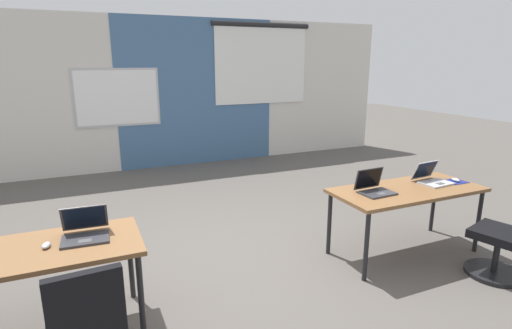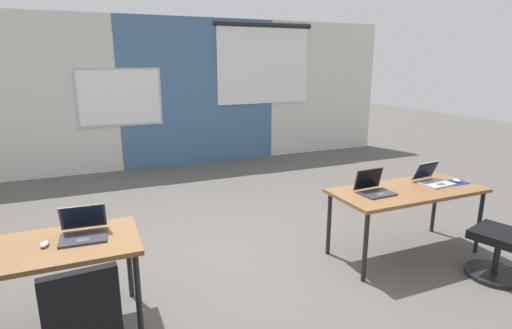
% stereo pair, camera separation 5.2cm
% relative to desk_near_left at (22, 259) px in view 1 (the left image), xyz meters
% --- Properties ---
extents(ground_plane, '(24.00, 24.00, 0.00)m').
position_rel_desk_near_left_xyz_m(ground_plane, '(1.75, 0.60, -0.66)').
color(ground_plane, '#56514C').
extents(back_wall_assembly, '(10.00, 0.27, 2.80)m').
position_rel_desk_near_left_xyz_m(back_wall_assembly, '(1.79, 4.80, 0.75)').
color(back_wall_assembly, silver).
rests_on(back_wall_assembly, ground).
extents(desk_near_left, '(1.60, 0.70, 0.72)m').
position_rel_desk_near_left_xyz_m(desk_near_left, '(0.00, 0.00, 0.00)').
color(desk_near_left, brown).
rests_on(desk_near_left, ground).
extents(desk_near_right, '(1.60, 0.70, 0.72)m').
position_rel_desk_near_left_xyz_m(desk_near_right, '(3.50, 0.00, 0.00)').
color(desk_near_right, brown).
rests_on(desk_near_right, ground).
extents(laptop_near_left_inner, '(0.35, 0.34, 0.22)m').
position_rel_desk_near_left_xyz_m(laptop_near_left_inner, '(0.42, 0.06, 0.11)').
color(laptop_near_left_inner, '#333338').
rests_on(laptop_near_left_inner, desk_near_left).
extents(mouse_near_left_inner, '(0.07, 0.11, 0.03)m').
position_rel_desk_near_left_xyz_m(mouse_near_left_inner, '(0.16, -0.00, 0.08)').
color(mouse_near_left_inner, '#B2B2B7').
rests_on(mouse_near_left_inner, desk_near_left).
extents(laptop_near_right_end, '(0.36, 0.35, 0.22)m').
position_rel_desk_near_left_xyz_m(laptop_near_right_end, '(3.89, 0.05, 0.11)').
color(laptop_near_right_end, '#B7B7BC').
rests_on(laptop_near_right_end, desk_near_right).
extents(mousepad_near_right_end, '(0.22, 0.19, 0.00)m').
position_rel_desk_near_left_xyz_m(mousepad_near_right_end, '(4.16, -0.03, 0.06)').
color(mousepad_near_right_end, navy).
rests_on(mousepad_near_right_end, desk_near_right).
extents(mouse_near_right_end, '(0.06, 0.10, 0.03)m').
position_rel_desk_near_left_xyz_m(mouse_near_right_end, '(4.16, -0.03, 0.08)').
color(mouse_near_right_end, silver).
rests_on(mouse_near_right_end, mousepad_near_right_end).
extents(chair_near_right_end, '(0.54, 0.60, 0.92)m').
position_rel_desk_near_left_xyz_m(chair_near_right_end, '(3.99, -0.79, -0.28)').
color(chair_near_right_end, black).
rests_on(chair_near_right_end, ground).
extents(laptop_near_right_inner, '(0.34, 0.30, 0.23)m').
position_rel_desk_near_left_xyz_m(laptop_near_right_inner, '(3.09, 0.03, 0.11)').
color(laptop_near_right_inner, '#333338').
rests_on(laptop_near_right_inner, desk_near_right).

